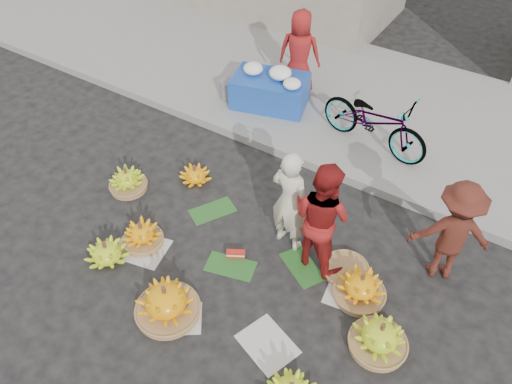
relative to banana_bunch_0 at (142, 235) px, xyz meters
The scene contains 21 objects.
ground 1.44m from the banana_bunch_0, 20.58° to the left, with size 80.00×80.00×0.00m, color black.
curb 3.02m from the banana_bunch_0, 63.65° to the left, with size 40.00×0.25×0.15m, color gray.
sidewalk 4.99m from the banana_bunch_0, 74.42° to the left, with size 40.00×4.00×0.12m, color gray.
newspaper_scatter 1.38m from the banana_bunch_0, 12.52° to the right, with size 3.20×1.80×0.00m, color silver, non-canonical shape.
banana_leaves 1.43m from the banana_bunch_0, 29.56° to the left, with size 2.00×1.00×0.00m, color #1C511B, non-canonical shape.
banana_bunch_0 is the anchor object (origin of this frame).
banana_bunch_1 0.51m from the banana_bunch_0, 113.42° to the right, with size 0.59×0.59×0.34m.
banana_bunch_2 1.21m from the banana_bunch_0, 34.21° to the right, with size 0.79×0.79×0.51m.
banana_bunch_4 3.32m from the banana_bunch_0, ahead, with size 0.73×0.73×0.46m.
banana_bunch_5 2.96m from the banana_bunch_0, 15.27° to the left, with size 0.69×0.69×0.44m.
banana_bunch_6 1.17m from the banana_bunch_0, 142.64° to the left, with size 0.60×0.60×0.40m.
banana_bunch_7 1.41m from the banana_bunch_0, 97.17° to the left, with size 0.50×0.50×0.30m.
basket_spare 2.76m from the banana_bunch_0, 22.24° to the left, with size 0.59×0.59×0.07m, color olive.
incense_stack 1.30m from the banana_bunch_0, 21.73° to the left, with size 0.25×0.08×0.10m, color red.
vendor_cream 2.07m from the banana_bunch_0, 33.22° to the left, with size 0.57×0.37×1.55m, color beige.
vendor_red 2.45m from the banana_bunch_0, 25.47° to the left, with size 0.80×0.62×1.64m, color #A31C19.
man_striped 3.99m from the banana_bunch_0, 25.48° to the left, with size 0.97×0.56×1.50m, color maroon.
flower_table 3.70m from the banana_bunch_0, 93.12° to the left, with size 1.48×1.13×0.76m.
grey_bucket 3.59m from the banana_bunch_0, 105.56° to the left, with size 0.31×0.31×0.35m, color slate.
flower_vendor 4.41m from the banana_bunch_0, 90.09° to the left, with size 0.76×0.50×1.55m, color #A31C19.
bicycle 4.00m from the banana_bunch_0, 62.73° to the left, with size 1.89×0.66×0.99m, color gray.
Camera 1 is at (2.36, -3.46, 5.24)m, focal length 35.00 mm.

